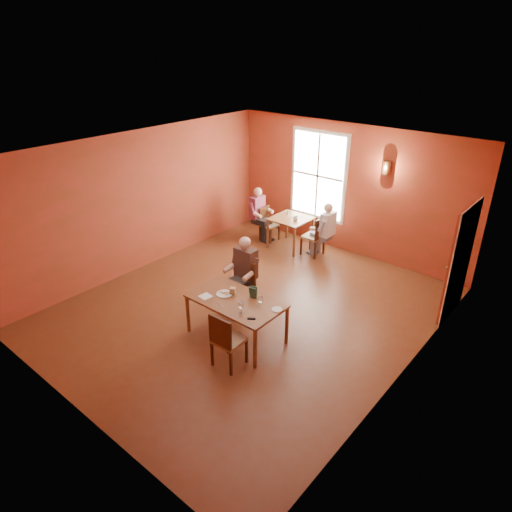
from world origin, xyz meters
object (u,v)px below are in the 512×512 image
Objects in this scene: second_table at (290,233)px; chair_diner_maroon at (269,224)px; diner_maroon at (269,216)px; diner_main at (238,280)px; chair_diner_main at (240,288)px; diner_white at (315,230)px; chair_diner_white at (313,235)px; main_table at (236,319)px; chair_empty at (229,339)px.

second_table is 0.65m from chair_diner_maroon.
diner_main is at bearing 29.17° from diner_maroon.
second_table is at bearing -71.72° from diner_main.
chair_diner_main is 0.19m from diner_main.
chair_diner_maroon is at bearing 90.00° from diner_maroon.
diner_main is 3.00m from diner_white.
diner_white is (0.03, 0.00, 0.16)m from chair_diner_white.
main_table is at bearing 31.01° from diner_maroon.
diner_main is 1.42× the size of chair_diner_white.
diner_main reaches higher than diner_white.
diner_white reaches higher than chair_diner_main.
main_table is 0.85m from diner_main.
chair_diner_maroon is (-1.33, 0.00, -0.21)m from diner_white.
chair_diner_main reaches higher than second_table.
diner_white reaches higher than chair_empty.
diner_maroon reaches higher than chair_diner_white.
chair_diner_main is at bearing -174.10° from diner_white.
main_table is at bearing -167.40° from diner_white.
diner_white is at bearing 102.60° from main_table.
second_table is 0.66m from chair_diner_white.
chair_diner_main is (-0.50, 0.65, 0.12)m from main_table.
diner_main is 3.41m from chair_diner_maroon.
diner_white is 1.35m from chair_diner_maroon.
chair_diner_main is 0.72× the size of diner_main.
diner_main is at bearing -71.72° from second_table.
diner_white is 0.99× the size of diner_maroon.
second_table is 0.73m from diner_maroon.
chair_diner_main is at bearing -173.52° from chair_diner_white.
chair_diner_main is 0.76× the size of diner_maroon.
diner_white reaches higher than second_table.
chair_diner_main is 1.02× the size of chair_empty.
chair_empty is (0.39, -0.60, 0.11)m from main_table.
diner_main reaches higher than second_table.
diner_white is at bearing 90.00° from diner_maroon.
diner_main is (0.00, -0.03, 0.19)m from chair_diner_main.
chair_diner_maroon reaches higher than main_table.
diner_maroon reaches higher than chair_diner_main.
chair_diner_maroon is at bearing -61.27° from diner_main.
diner_white is at bearing -84.10° from chair_diner_main.
diner_main reaches higher than chair_diner_white.
main_table is 3.90m from second_table.
chair_diner_maroon is at bearing 90.00° from diner_white.
main_table is at bearing 30.65° from chair_diner_maroon.
diner_main is at bearing -173.58° from chair_diner_white.
chair_diner_maroon is at bearing 120.65° from main_table.
main_table is at bearing 128.88° from diner_main.
chair_diner_white reaches higher than main_table.
chair_diner_maroon reaches higher than second_table.
diner_main is 3.42m from diner_maroon.
main_table is 1.66× the size of chair_empty.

